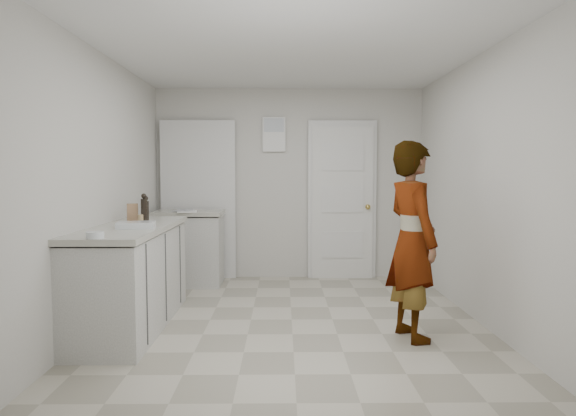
{
  "coord_description": "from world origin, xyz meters",
  "views": [
    {
      "loc": [
        -0.08,
        -4.8,
        1.4
      ],
      "look_at": [
        -0.03,
        0.4,
        1.04
      ],
      "focal_mm": 32.0,
      "sensor_mm": 36.0,
      "label": 1
    }
  ],
  "objects_px": {
    "spice_jar": "(141,219)",
    "person": "(412,241)",
    "baking_dish": "(136,225)",
    "cake_mix_box": "(133,212)",
    "egg_bowl": "(95,235)",
    "oil_cruet_a": "(146,209)",
    "oil_cruet_b": "(144,208)"
  },
  "relations": [
    {
      "from": "spice_jar",
      "to": "person",
      "type": "bearing_deg",
      "value": -13.37
    },
    {
      "from": "person",
      "to": "baking_dish",
      "type": "relative_size",
      "value": 4.94
    },
    {
      "from": "cake_mix_box",
      "to": "baking_dish",
      "type": "relative_size",
      "value": 0.5
    },
    {
      "from": "egg_bowl",
      "to": "oil_cruet_a",
      "type": "bearing_deg",
      "value": 90.18
    },
    {
      "from": "person",
      "to": "oil_cruet_a",
      "type": "distance_m",
      "value": 2.6
    },
    {
      "from": "person",
      "to": "oil_cruet_b",
      "type": "bearing_deg",
      "value": 58.51
    },
    {
      "from": "cake_mix_box",
      "to": "spice_jar",
      "type": "relative_size",
      "value": 2.17
    },
    {
      "from": "baking_dish",
      "to": "oil_cruet_a",
      "type": "bearing_deg",
      "value": 98.49
    },
    {
      "from": "egg_bowl",
      "to": "baking_dish",
      "type": "bearing_deg",
      "value": 81.38
    },
    {
      "from": "person",
      "to": "baking_dish",
      "type": "distance_m",
      "value": 2.35
    },
    {
      "from": "oil_cruet_b",
      "to": "oil_cruet_a",
      "type": "bearing_deg",
      "value": 97.38
    },
    {
      "from": "cake_mix_box",
      "to": "spice_jar",
      "type": "xyz_separation_m",
      "value": [
        0.14,
        -0.22,
        -0.05
      ]
    },
    {
      "from": "cake_mix_box",
      "to": "oil_cruet_a",
      "type": "bearing_deg",
      "value": 0.06
    },
    {
      "from": "spice_jar",
      "to": "egg_bowl",
      "type": "xyz_separation_m",
      "value": [
        -0.02,
        -1.13,
        -0.01
      ]
    },
    {
      "from": "cake_mix_box",
      "to": "oil_cruet_a",
      "type": "relative_size",
      "value": 0.69
    },
    {
      "from": "baking_dish",
      "to": "egg_bowl",
      "type": "xyz_separation_m",
      "value": [
        -0.1,
        -0.68,
        -0.0
      ]
    },
    {
      "from": "cake_mix_box",
      "to": "baking_dish",
      "type": "height_order",
      "value": "cake_mix_box"
    },
    {
      "from": "cake_mix_box",
      "to": "oil_cruet_b",
      "type": "height_order",
      "value": "oil_cruet_b"
    },
    {
      "from": "oil_cruet_a",
      "to": "person",
      "type": "bearing_deg",
      "value": -18.94
    },
    {
      "from": "oil_cruet_b",
      "to": "baking_dish",
      "type": "bearing_deg",
      "value": -81.29
    },
    {
      "from": "person",
      "to": "cake_mix_box",
      "type": "bearing_deg",
      "value": 57.88
    },
    {
      "from": "baking_dish",
      "to": "oil_cruet_b",
      "type": "bearing_deg",
      "value": 98.71
    },
    {
      "from": "spice_jar",
      "to": "egg_bowl",
      "type": "distance_m",
      "value": 1.13
    },
    {
      "from": "cake_mix_box",
      "to": "oil_cruet_b",
      "type": "distance_m",
      "value": 0.16
    },
    {
      "from": "oil_cruet_b",
      "to": "baking_dish",
      "type": "distance_m",
      "value": 0.62
    },
    {
      "from": "cake_mix_box",
      "to": "baking_dish",
      "type": "xyz_separation_m",
      "value": [
        0.23,
        -0.67,
        -0.06
      ]
    },
    {
      "from": "cake_mix_box",
      "to": "egg_bowl",
      "type": "relative_size",
      "value": 1.34
    },
    {
      "from": "cake_mix_box",
      "to": "oil_cruet_a",
      "type": "xyz_separation_m",
      "value": [
        0.12,
        0.05,
        0.03
      ]
    },
    {
      "from": "oil_cruet_a",
      "to": "baking_dish",
      "type": "height_order",
      "value": "oil_cruet_a"
    },
    {
      "from": "oil_cruet_b",
      "to": "person",
      "type": "bearing_deg",
      "value": -16.56
    },
    {
      "from": "egg_bowl",
      "to": "oil_cruet_b",
      "type": "bearing_deg",
      "value": 89.52
    },
    {
      "from": "spice_jar",
      "to": "baking_dish",
      "type": "height_order",
      "value": "spice_jar"
    }
  ]
}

